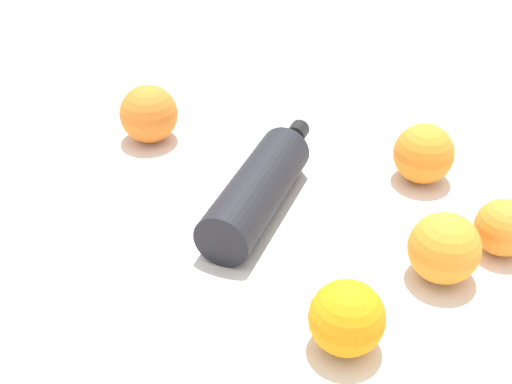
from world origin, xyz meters
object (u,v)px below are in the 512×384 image
(water_bottle, at_px, (262,183))
(orange_4, at_px, (424,154))
(orange_2, at_px, (149,114))
(orange_0, at_px, (504,228))
(orange_3, at_px, (347,318))
(orange_1, at_px, (444,248))

(water_bottle, distance_m, orange_4, 0.21)
(orange_2, bearing_deg, orange_4, 66.06)
(water_bottle, distance_m, orange_0, 0.28)
(orange_0, xyz_separation_m, orange_4, (-0.15, -0.04, 0.01))
(orange_2, distance_m, orange_4, 0.37)
(water_bottle, bearing_deg, orange_3, -139.85)
(orange_0, height_order, orange_2, orange_2)
(orange_0, bearing_deg, orange_1, -68.39)
(orange_2, relative_size, orange_4, 1.04)
(orange_0, xyz_separation_m, orange_1, (0.03, -0.08, 0.01))
(orange_1, bearing_deg, water_bottle, -132.68)
(orange_4, bearing_deg, orange_0, 14.70)
(orange_1, relative_size, orange_3, 1.05)
(orange_1, xyz_separation_m, orange_4, (-0.18, 0.04, 0.00))
(water_bottle, relative_size, orange_4, 3.30)
(orange_0, height_order, orange_3, orange_3)
(orange_2, height_order, orange_4, orange_2)
(water_bottle, bearing_deg, orange_4, -52.67)
(orange_4, bearing_deg, orange_2, -113.94)
(orange_2, bearing_deg, orange_1, 41.81)
(orange_0, distance_m, orange_3, 0.24)
(orange_1, bearing_deg, orange_2, -138.19)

